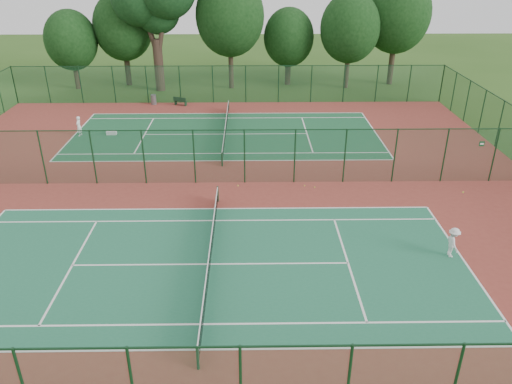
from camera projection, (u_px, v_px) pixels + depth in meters
ground at (220, 183)px, 31.22m from camera, size 120.00×120.00×0.00m
red_pad at (220, 182)px, 31.22m from camera, size 40.00×36.00×0.01m
court_near at (211, 264)px, 23.14m from camera, size 23.77×10.97×0.01m
court_far at (226, 134)px, 39.30m from camera, size 23.77×10.97×0.01m
fence_north at (229, 84)px, 46.61m from camera, size 40.00×0.09×3.50m
fence_divider at (219, 156)px, 30.45m from camera, size 40.00×0.09×3.50m
tennis_net_near at (210, 255)px, 22.91m from camera, size 0.10×12.90×0.97m
tennis_net_far at (226, 128)px, 39.06m from camera, size 0.10×12.90×0.97m
player_near at (453, 242)px, 23.43m from camera, size 0.58×0.98×1.50m
player_far at (79, 126)px, 38.62m from camera, size 0.45×0.62×1.55m
trash_bin at (154, 100)px, 46.60m from camera, size 0.62×0.62×0.91m
bench at (180, 101)px, 46.30m from camera, size 1.35×0.84×0.80m
kit_bag at (112, 133)px, 39.13m from camera, size 0.78×0.29×0.29m
stray_ball_a at (315, 187)px, 30.51m from camera, size 0.08×0.08×0.08m
stray_ball_b at (305, 186)px, 30.72m from camera, size 0.07×0.07×0.07m
stray_ball_c at (238, 186)px, 30.71m from camera, size 0.08×0.08×0.08m
evergreen_row at (236, 86)px, 53.00m from camera, size 39.00×5.00×12.00m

